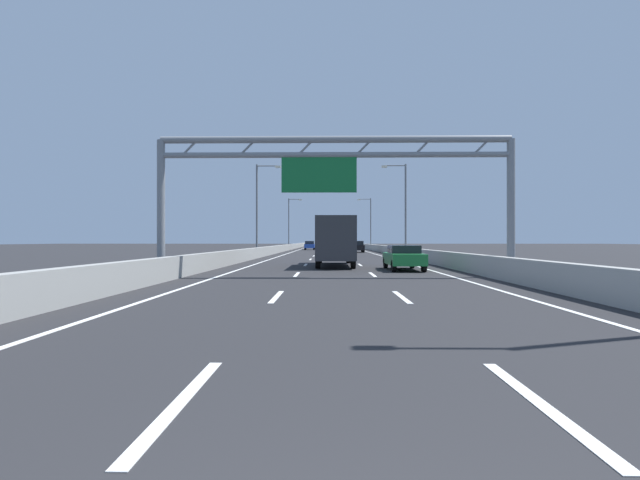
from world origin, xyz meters
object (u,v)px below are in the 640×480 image
streetlamp_left_far (290,220)px  box_truck (335,240)px  streetlamp_right_mid (403,204)px  blue_car (310,245)px  sign_gantry (333,169)px  streetlamp_right_far (369,220)px  green_car (404,257)px  streetlamp_left_mid (259,204)px  black_car (357,247)px  white_car (345,244)px

streetlamp_left_far → box_truck: (7.59, -59.81, -3.74)m
streetlamp_right_mid → blue_car: streetlamp_right_mid is taller
sign_gantry → streetlamp_right_mid: bearing=74.9°
streetlamp_right_far → green_car: (-3.63, -63.91, -4.69)m
streetlamp_right_mid → blue_car: (-10.91, 32.29, -4.63)m
streetlamp_left_mid → streetlamp_right_mid: (14.93, 0.00, 0.00)m
streetlamp_right_mid → black_car: (-3.84, 14.96, -4.61)m
streetlamp_right_mid → streetlamp_right_far: (0.00, 40.59, 0.00)m
streetlamp_left_mid → green_car: 26.34m
streetlamp_right_mid → box_truck: (-7.35, -19.23, -3.74)m
black_car → white_car: bearing=90.3°
streetlamp_left_mid → streetlamp_left_far: bearing=90.0°
streetlamp_left_mid → green_car: size_ratio=2.06×
streetlamp_left_mid → streetlamp_left_far: size_ratio=1.00×
streetlamp_left_mid → black_car: size_ratio=2.29×
sign_gantry → green_car: sign_gantry is taller
streetlamp_left_far → streetlamp_left_mid: bearing=-90.0°
streetlamp_right_mid → green_car: (-3.63, -23.33, -4.69)m
streetlamp_right_far → white_car: (-4.06, 14.97, -4.65)m
streetlamp_right_far → blue_car: streetlamp_right_far is taller
green_car → white_car: white_car is taller
blue_car → streetlamp_right_far: bearing=37.2°
streetlamp_right_far → streetlamp_left_mid: bearing=-110.2°
streetlamp_left_mid → streetlamp_left_far: same height
sign_gantry → streetlamp_left_far: size_ratio=1.71×
streetlamp_right_mid → streetlamp_right_far: size_ratio=1.00×
streetlamp_left_mid → streetlamp_right_mid: 14.93m
streetlamp_right_mid → blue_car: bearing=108.7°
streetlamp_right_far → blue_car: bearing=-142.8°
streetlamp_right_mid → green_car: 24.07m
streetlamp_left_mid → blue_car: size_ratio=2.29×
green_car → white_car: 78.88m
streetlamp_right_far → black_car: size_ratio=2.29×
box_truck → black_car: bearing=84.2°
green_car → box_truck: (-3.71, 4.10, 0.95)m
sign_gantry → streetlamp_left_mid: (-7.37, 28.01, 0.56)m
white_car → blue_car: bearing=-106.4°
blue_car → streetlamp_right_mid: bearing=-71.3°
sign_gantry → streetlamp_right_far: size_ratio=1.71×
streetlamp_right_far → white_car: 16.19m
streetlamp_left_far → streetlamp_right_far: bearing=0.0°
streetlamp_left_mid → white_car: streetlamp_left_mid is taller
streetlamp_left_far → green_car: streetlamp_left_far is taller
sign_gantry → white_car: (3.50, 83.56, -4.10)m
white_car → sign_gantry: bearing=-92.4°
green_car → white_car: (-0.43, 78.88, 0.03)m
blue_car → black_car: bearing=-67.8°
streetlamp_left_far → white_car: size_ratio=2.16×
sign_gantry → blue_car: (-3.35, 60.30, -4.07)m
sign_gantry → white_car: bearing=87.6°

